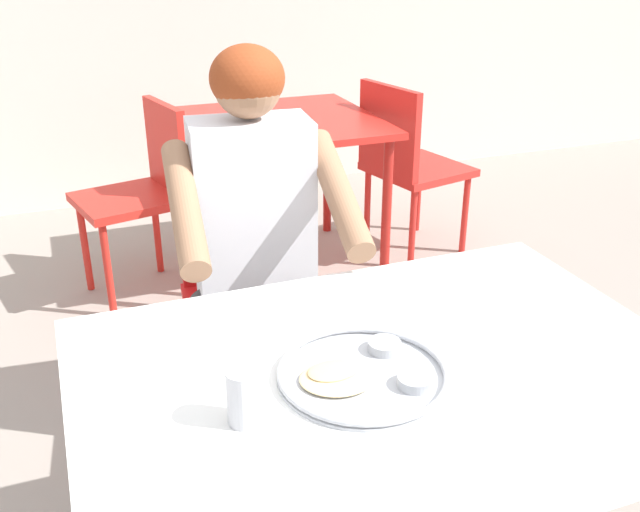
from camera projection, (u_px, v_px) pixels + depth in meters
table_foreground at (389, 396)px, 1.46m from camera, size 1.24×0.89×0.73m
thali_tray at (364, 373)px, 1.40m from camera, size 0.34×0.34×0.03m
drinking_cup at (245, 394)px, 1.26m from camera, size 0.06×0.06×0.11m
chair_foreground at (247, 279)px, 2.32m from camera, size 0.45×0.44×0.85m
diner_foreground at (259, 234)px, 2.03m from camera, size 0.53×0.58×1.25m
table_background_red at (280, 138)px, 3.28m from camera, size 0.87×0.85×0.74m
chair_red_left at (144, 186)px, 3.14m from camera, size 0.50×0.48×0.85m
chair_red_right at (406, 158)px, 3.51m from camera, size 0.52×0.52×0.86m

